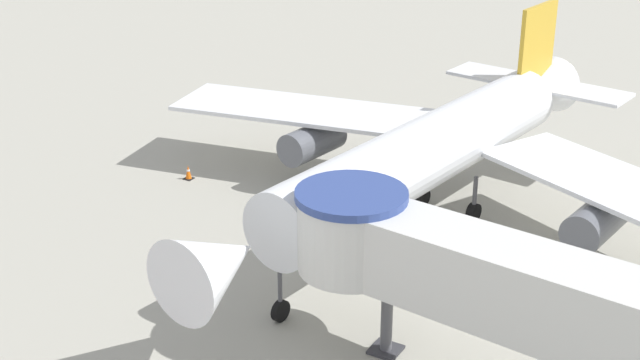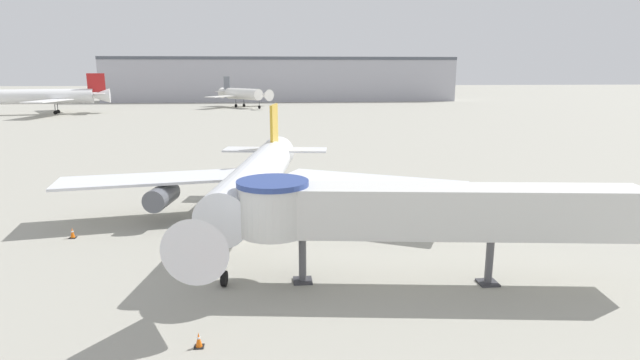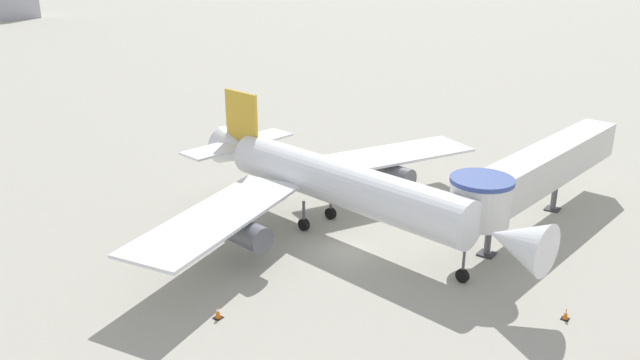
{
  "view_description": "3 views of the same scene",
  "coord_description": "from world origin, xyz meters",
  "views": [
    {
      "loc": [
        17.0,
        -33.51,
        18.9
      ],
      "look_at": [
        -2.16,
        -0.54,
        2.61
      ],
      "focal_mm": 50.0,
      "sensor_mm": 36.0,
      "label": 1
    },
    {
      "loc": [
        3.58,
        -35.38,
        12.09
      ],
      "look_at": [
        6.85,
        0.33,
        4.24
      ],
      "focal_mm": 28.0,
      "sensor_mm": 36.0,
      "label": 2
    },
    {
      "loc": [
        -32.82,
        -21.34,
        19.69
      ],
      "look_at": [
        1.12,
        3.24,
        4.21
      ],
      "focal_mm": 35.0,
      "sensor_mm": 36.0,
      "label": 3
    }
  ],
  "objects": [
    {
      "name": "ground_plane",
      "position": [
        0.0,
        0.0,
        0.0
      ],
      "size": [
        800.0,
        800.0,
        0.0
      ],
      "primitive_type": "plane",
      "color": "#9E9B8E"
    },
    {
      "name": "main_airplane",
      "position": [
        2.08,
        2.61,
        3.81
      ],
      "size": [
        33.26,
        29.39,
        8.97
      ],
      "rotation": [
        0.0,
        0.0,
        -0.14
      ],
      "color": "silver",
      "rests_on": "ground_plane"
    },
    {
      "name": "jet_bridge",
      "position": [
        11.22,
        -8.82,
        4.39
      ],
      "size": [
        22.78,
        5.8,
        6.07
      ],
      "rotation": [
        0.0,
        0.0,
        -0.12
      ],
      "color": "silver",
      "rests_on": "ground_plane"
    },
    {
      "name": "traffic_cone_port_wing",
      "position": [
        -11.46,
        1.29,
        0.38
      ],
      "size": [
        0.48,
        0.48,
        0.79
      ],
      "color": "black",
      "rests_on": "ground_plane"
    }
  ]
}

